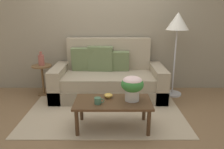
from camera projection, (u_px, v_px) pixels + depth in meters
The scene contains 11 objects.
ground_plane at pixel (105, 109), 3.61m from camera, with size 14.00×14.00×0.00m, color brown.
wall_back at pixel (107, 23), 4.31m from camera, with size 6.40×0.12×2.69m, color gray.
area_rug at pixel (105, 111), 3.54m from camera, with size 2.46×1.67×0.01m, color tan.
couch at pixel (109, 79), 4.13m from camera, with size 2.06×0.93×1.07m.
coffee_table at pixel (114, 104), 2.95m from camera, with size 1.04×0.54×0.40m.
side_table at pixel (43, 74), 4.15m from camera, with size 0.37×0.37×0.59m.
floor_lamp at pixel (178, 27), 3.90m from camera, with size 0.41×0.41×1.55m.
potted_plant at pixel (133, 85), 2.90m from camera, with size 0.30×0.30×0.34m.
coffee_mug at pixel (99, 101), 2.83m from camera, with size 0.13×0.09×0.09m.
snack_bowl at pixel (109, 95), 3.03m from camera, with size 0.12×0.12×0.06m.
table_vase at pixel (42, 60), 4.08m from camera, with size 0.11×0.11×0.26m.
Camera 1 is at (0.12, -3.30, 1.57)m, focal length 34.82 mm.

